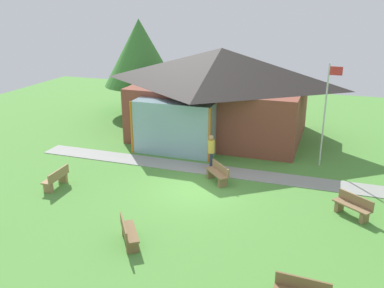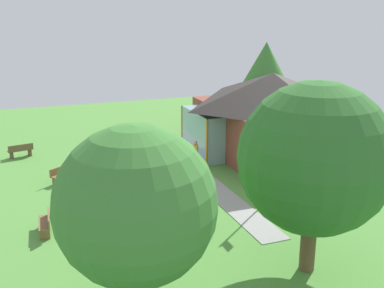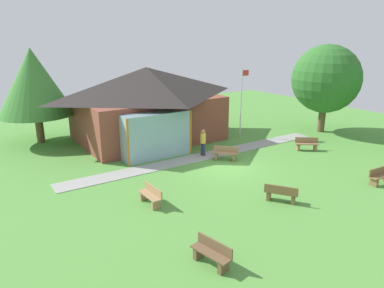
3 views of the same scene
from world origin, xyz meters
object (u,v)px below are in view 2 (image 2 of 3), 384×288
Objects in this scene: visitor_on_path at (195,153)px; tree_behind_pavilion_left at (266,72)px; bench_rear_near_path at (177,170)px; bench_front_left at (21,151)px; bench_front_right at (46,224)px; tree_far_east at (136,206)px; bench_mid_left at (103,144)px; pavilion at (269,113)px; tree_east_hedge at (315,158)px; flagpole at (277,141)px; bench_mid_right at (190,215)px; bench_front_center at (63,175)px.

tree_behind_pavilion_left is (-7.88, 8.86, 3.22)m from visitor_on_path.
visitor_on_path is at bearing -48.33° from tree_behind_pavilion_left.
bench_rear_near_path is 0.89× the size of bench_front_left.
bench_front_right is at bearing 167.19° from bench_rear_near_path.
bench_mid_left is at bearing 172.71° from tree_far_east.
bench_front_right is (11.21, 0.72, 0.00)m from bench_front_left.
visitor_on_path is at bearing -56.13° from bench_mid_left.
tree_east_hedge is (12.37, -5.51, 1.43)m from pavilion.
flagpole is 12.80m from bench_mid_left.
tree_behind_pavilion_left is (-8.60, 10.22, 3.84)m from bench_rear_near_path.
bench_rear_near_path is at bearing 156.36° from tree_far_east.
tree_far_east is (18.73, 2.73, 3.58)m from bench_front_left.
bench_rear_near_path and bench_mid_right have the same top height.
bench_front_left and bench_front_right have the same top height.
bench_front_right is at bearing -113.92° from bench_mid_left.
flagpole is 3.65× the size of bench_rear_near_path.
bench_rear_near_path is 11.22m from tree_east_hedge.
bench_front_left is 0.90× the size of visitor_on_path.
tree_behind_pavilion_left reaches higher than bench_front_right.
bench_front_right is at bearing -97.85° from bench_front_left.
tree_behind_pavilion_left is at bearing -3.84° from bench_rear_near_path.
visitor_on_path is 0.27× the size of tree_behind_pavilion_left.
bench_front_left is (-0.33, -5.08, 0.00)m from bench_mid_left.
visitor_on_path is 0.26× the size of tree_east_hedge.
bench_rear_near_path is at bearing -139.89° from flagpole.
tree_far_east is at bearing -99.37° from bench_mid_left.
pavilion is at bearing -10.81° from bench_mid_right.
tree_behind_pavilion_left reaches higher than bench_mid_right.
tree_far_east reaches higher than bench_front_right.
flagpole is at bearing -86.36° from bench_front_right.
tree_behind_pavilion_left is 21.15m from tree_east_hedge.
bench_rear_near_path is 13.90m from tree_behind_pavilion_left.
bench_front_center is 0.97× the size of bench_front_right.
bench_rear_near_path is 6.08m from bench_front_center.
tree_behind_pavilion_left is (-14.31, 11.63, 3.84)m from bench_mid_right.
visitor_on_path is (-5.07, 8.57, 0.62)m from bench_front_right.
tree_far_east is (12.60, -6.56, 2.96)m from visitor_on_path.
bench_front_right is at bearing -89.56° from flagpole.
pavilion is 7.15× the size of bench_mid_right.
bench_mid_right is at bearing 148.43° from tree_far_east.
visitor_on_path is 14.51m from tree_far_east.
tree_behind_pavilion_left is at bearing 154.74° from tree_east_hedge.
pavilion is 6.86m from flagpole.
pavilion reaches higher than flagpole.
bench_mid_right is at bearing -147.79° from bench_rear_near_path.
tree_behind_pavilion_left is (-12.87, 6.62, 1.44)m from flagpole.
tree_behind_pavilion_left is 0.98× the size of tree_east_hedge.
flagpole reaches higher than bench_mid_right.
flagpole is 6.08m from bench_rear_near_path.
bench_front_left is (-12.56, -6.52, 0.00)m from bench_mid_right.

